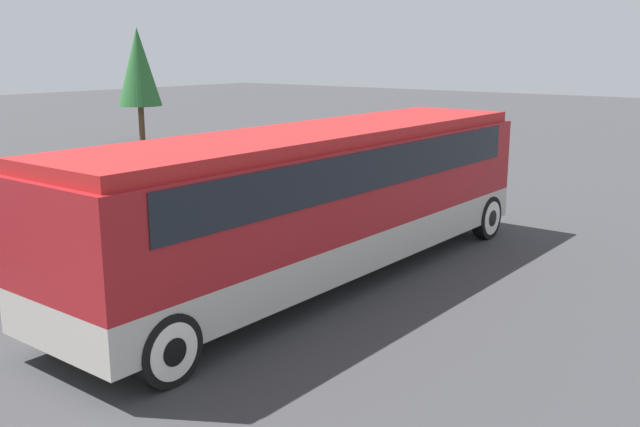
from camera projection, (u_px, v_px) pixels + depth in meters
name	position (u px, v px, depth m)	size (l,w,h in m)	color
ground_plane	(320.00, 280.00, 13.76)	(120.00, 120.00, 0.00)	#38383A
tour_bus	(323.00, 189.00, 13.44)	(11.38, 2.62, 2.92)	#B7B2A8
parked_car_near	(116.00, 212.00, 16.60)	(4.77, 1.95, 1.27)	#7A6B5B
tree_center	(139.00, 67.00, 33.99)	(2.08, 2.08, 5.38)	brown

